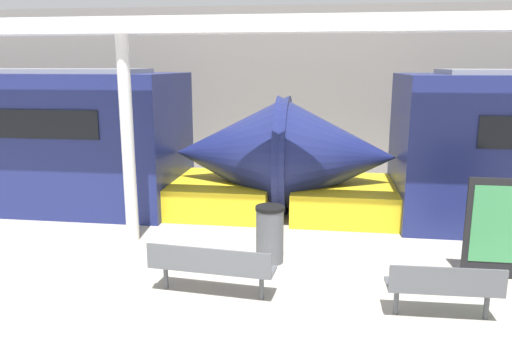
{
  "coord_description": "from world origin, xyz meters",
  "views": [
    {
      "loc": [
        1.37,
        -5.2,
        3.3
      ],
      "look_at": [
        0.16,
        3.17,
        1.4
      ],
      "focal_mm": 35.0,
      "sensor_mm": 36.0,
      "label": 1
    }
  ],
  "objects_px": {
    "support_column_near": "(128,142)",
    "bench_far": "(444,286)",
    "trash_bin": "(270,234)",
    "bench_near": "(211,265)",
    "poster_board": "(503,229)"
  },
  "relations": [
    {
      "from": "trash_bin",
      "to": "poster_board",
      "type": "distance_m",
      "value": 3.66
    },
    {
      "from": "bench_far",
      "to": "trash_bin",
      "type": "xyz_separation_m",
      "value": [
        -2.48,
        1.63,
        0.02
      ]
    },
    {
      "from": "support_column_near",
      "to": "bench_near",
      "type": "bearing_deg",
      "value": -46.11
    },
    {
      "from": "bench_near",
      "to": "support_column_near",
      "type": "height_order",
      "value": "support_column_near"
    },
    {
      "from": "support_column_near",
      "to": "bench_far",
      "type": "bearing_deg",
      "value": -24.19
    },
    {
      "from": "bench_far",
      "to": "support_column_near",
      "type": "relative_size",
      "value": 0.39
    },
    {
      "from": "bench_far",
      "to": "trash_bin",
      "type": "relative_size",
      "value": 1.5
    },
    {
      "from": "poster_board",
      "to": "support_column_near",
      "type": "distance_m",
      "value": 6.52
    },
    {
      "from": "bench_far",
      "to": "poster_board",
      "type": "xyz_separation_m",
      "value": [
        1.16,
        1.49,
        0.34
      ]
    },
    {
      "from": "bench_near",
      "to": "poster_board",
      "type": "bearing_deg",
      "value": 21.66
    },
    {
      "from": "bench_near",
      "to": "support_column_near",
      "type": "bearing_deg",
      "value": 139.34
    },
    {
      "from": "bench_far",
      "to": "trash_bin",
      "type": "bearing_deg",
      "value": 144.99
    },
    {
      "from": "support_column_near",
      "to": "poster_board",
      "type": "bearing_deg",
      "value": -7.63
    },
    {
      "from": "bench_near",
      "to": "bench_far",
      "type": "xyz_separation_m",
      "value": [
        3.17,
        -0.23,
        -0.0
      ]
    },
    {
      "from": "bench_near",
      "to": "support_column_near",
      "type": "relative_size",
      "value": 0.49
    }
  ]
}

